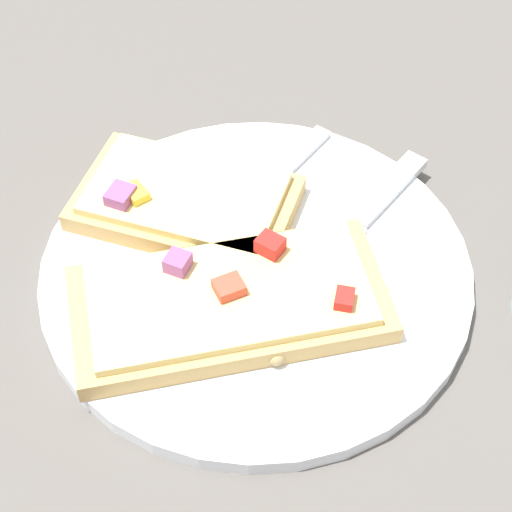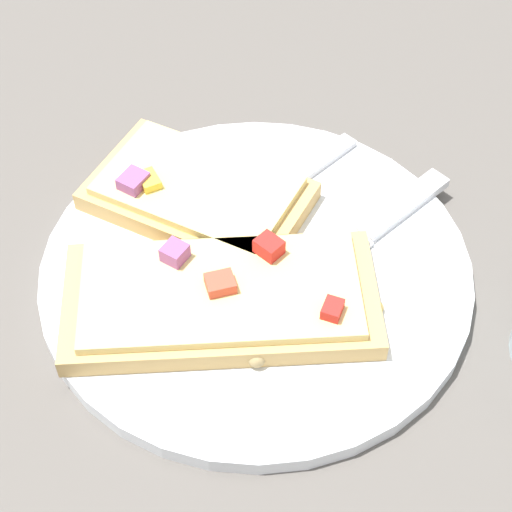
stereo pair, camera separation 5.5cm
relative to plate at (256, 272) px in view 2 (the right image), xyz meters
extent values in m
plane|color=#56514C|center=(0.00, 0.00, -0.01)|extent=(4.00, 4.00, 0.00)
cylinder|color=white|center=(0.00, 0.00, 0.00)|extent=(0.28, 0.28, 0.01)
cube|color=silver|center=(-0.07, -0.02, 0.01)|extent=(0.14, 0.04, 0.01)
cube|color=silver|center=(0.02, -0.04, 0.01)|extent=(0.06, 0.04, 0.01)
cube|color=silver|center=(0.06, -0.06, 0.01)|extent=(0.03, 0.01, 0.00)
cube|color=silver|center=(0.06, -0.05, 0.01)|extent=(0.03, 0.01, 0.00)
cube|color=silver|center=(0.06, -0.05, 0.01)|extent=(0.03, 0.01, 0.00)
cube|color=silver|center=(0.06, -0.04, 0.01)|extent=(0.03, 0.01, 0.00)
cube|color=silver|center=(-0.10, 0.06, 0.01)|extent=(0.08, 0.04, 0.01)
cube|color=silver|center=(0.01, 0.03, 0.01)|extent=(0.13, 0.05, 0.00)
cube|color=tan|center=(0.04, 0.00, 0.01)|extent=(0.19, 0.21, 0.01)
cube|color=#E5CC7A|center=(0.04, 0.00, 0.02)|extent=(0.17, 0.19, 0.01)
cube|color=#D14733|center=(0.04, 0.00, 0.03)|extent=(0.02, 0.02, 0.01)
cube|color=#934C8E|center=(0.04, -0.04, 0.03)|extent=(0.01, 0.01, 0.01)
cube|color=red|center=(0.00, 0.01, 0.03)|extent=(0.02, 0.02, 0.01)
cube|color=red|center=(0.02, 0.07, 0.03)|extent=(0.02, 0.01, 0.01)
cube|color=tan|center=(-0.03, -0.06, 0.01)|extent=(0.10, 0.16, 0.01)
cube|color=#E5CC7A|center=(-0.03, -0.06, 0.02)|extent=(0.09, 0.14, 0.01)
cube|color=#934C8E|center=(0.00, -0.10, 0.03)|extent=(0.02, 0.02, 0.01)
cube|color=yellow|center=(-0.01, -0.09, 0.03)|extent=(0.02, 0.02, 0.01)
sphere|color=#D88751|center=(-0.03, 0.04, 0.01)|extent=(0.01, 0.01, 0.01)
sphere|color=tan|center=(-0.01, 0.08, 0.01)|extent=(0.01, 0.01, 0.01)
sphere|color=tan|center=(0.06, 0.04, 0.01)|extent=(0.01, 0.01, 0.01)
sphere|color=tan|center=(0.00, 0.04, 0.01)|extent=(0.01, 0.01, 0.01)
sphere|color=tan|center=(-0.01, -0.07, 0.01)|extent=(0.01, 0.01, 0.01)
camera|label=1|loc=(0.32, 0.15, 0.44)|focal=60.00mm
camera|label=2|loc=(0.30, 0.19, 0.44)|focal=60.00mm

